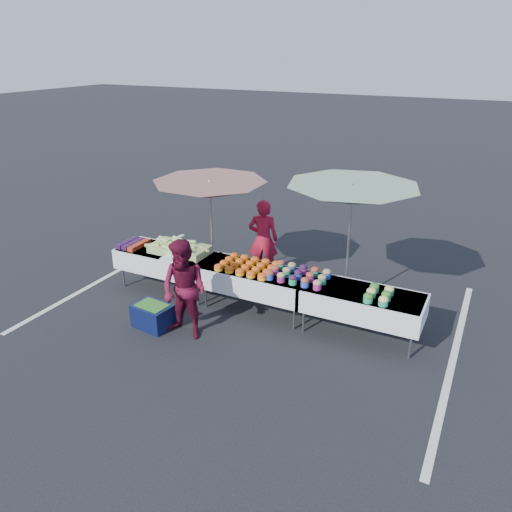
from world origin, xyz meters
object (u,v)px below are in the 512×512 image
at_px(umbrella_right, 352,196).
at_px(table_left, 167,260).
at_px(vendor, 263,239).
at_px(umbrella_left, 210,191).
at_px(storage_bin, 153,315).
at_px(table_center, 256,279).
at_px(customer, 184,290).
at_px(table_right, 362,302).

bearing_deg(umbrella_right, table_left, -165.54).
bearing_deg(vendor, umbrella_left, 34.10).
distance_m(umbrella_left, storage_bin, 2.35).
bearing_deg(umbrella_left, table_center, -21.74).
height_order(table_center, umbrella_right, umbrella_right).
relative_size(vendor, umbrella_left, 0.60).
height_order(table_center, storage_bin, table_center).
bearing_deg(customer, umbrella_right, 48.92).
distance_m(umbrella_left, umbrella_right, 2.44).
bearing_deg(umbrella_left, table_right, -8.66).
bearing_deg(table_center, umbrella_left, 158.26).
distance_m(table_center, customer, 1.36).
height_order(table_left, table_right, same).
relative_size(umbrella_left, umbrella_right, 1.08).
bearing_deg(table_center, umbrella_right, 31.56).
distance_m(table_center, vendor, 1.36).
distance_m(table_center, umbrella_left, 1.75).
height_order(umbrella_left, storage_bin, umbrella_left).
relative_size(customer, umbrella_left, 0.60).
bearing_deg(vendor, table_left, 25.72).
bearing_deg(umbrella_left, table_left, -147.15).
xyz_separation_m(table_left, customer, (1.19, -1.20, 0.20)).
height_order(umbrella_left, umbrella_right, umbrella_right).
xyz_separation_m(umbrella_left, umbrella_right, (2.42, 0.36, 0.12)).
bearing_deg(vendor, table_center, 93.06).
xyz_separation_m(table_center, vendor, (-0.48, 1.25, 0.20)).
xyz_separation_m(table_right, umbrella_left, (-2.91, 0.44, 1.27)).
relative_size(table_left, umbrella_left, 0.71).
bearing_deg(umbrella_left, umbrella_right, 8.39).
xyz_separation_m(vendor, storage_bin, (-0.76, -2.48, -0.58)).
relative_size(table_center, vendor, 1.19).
xyz_separation_m(customer, umbrella_right, (1.91, 2.00, 1.19)).
relative_size(table_left, table_right, 1.00).
distance_m(vendor, customer, 2.46).
relative_size(table_right, umbrella_left, 0.71).
bearing_deg(umbrella_left, storage_bin, -94.11).
relative_size(table_center, storage_bin, 2.91).
bearing_deg(table_left, vendor, 43.43).
bearing_deg(table_left, umbrella_left, 32.85).
relative_size(table_left, storage_bin, 2.91).
distance_m(table_center, umbrella_right, 2.07).
bearing_deg(customer, table_right, 29.08).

